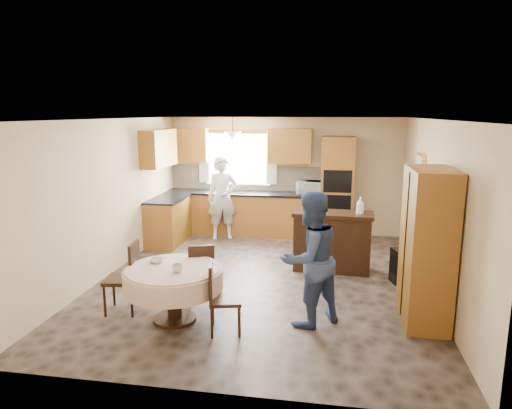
{
  "coord_description": "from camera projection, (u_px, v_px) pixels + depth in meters",
  "views": [
    {
      "loc": [
        1.03,
        -6.75,
        2.6
      ],
      "look_at": [
        -0.15,
        0.3,
        1.15
      ],
      "focal_mm": 32.0,
      "sensor_mm": 36.0,
      "label": 1
    }
  ],
  "objects": [
    {
      "name": "curtain_right",
      "position": [
        272.0,
        158.0,
        9.75
      ],
      "size": [
        0.22,
        0.02,
        1.15
      ],
      "primitive_type": "cube",
      "color": "white",
      "rests_on": "wall_back"
    },
    {
      "name": "dining_table",
      "position": [
        173.0,
        280.0,
        5.7
      ],
      "size": [
        1.24,
        1.24,
        0.7
      ],
      "color": "#311B0D",
      "rests_on": "floor"
    },
    {
      "name": "backsplash",
      "position": [
        245.0,
        178.0,
        10.0
      ],
      "size": [
        3.3,
        0.02,
        0.55
      ],
      "primitive_type": "cube",
      "color": "#C8B58D",
      "rests_on": "wall_back"
    },
    {
      "name": "chair_back",
      "position": [
        201.0,
        270.0,
        6.25
      ],
      "size": [
        0.48,
        0.48,
        0.85
      ],
      "rotation": [
        0.0,
        0.0,
        3.51
      ],
      "color": "#311B0D",
      "rests_on": "floor"
    },
    {
      "name": "curtain_left",
      "position": [
        204.0,
        156.0,
        9.99
      ],
      "size": [
        0.22,
        0.02,
        1.15
      ],
      "primitive_type": "cube",
      "color": "white",
      "rests_on": "wall_back"
    },
    {
      "name": "cup_table",
      "position": [
        177.0,
        268.0,
        5.51
      ],
      "size": [
        0.15,
        0.15,
        0.1
      ],
      "primitive_type": "imported",
      "rotation": [
        0.0,
        0.0,
        -0.2
      ],
      "color": "#B2B2B2",
      "rests_on": "dining_table"
    },
    {
      "name": "base_cab_left",
      "position": [
        168.0,
        221.0,
        9.21
      ],
      "size": [
        0.6,
        1.2,
        0.88
      ],
      "primitive_type": "cube",
      "color": "#B0662E",
      "rests_on": "floor"
    },
    {
      "name": "oven_upper",
      "position": [
        338.0,
        181.0,
        9.07
      ],
      "size": [
        0.56,
        0.01,
        0.45
      ],
      "primitive_type": "cube",
      "color": "black",
      "rests_on": "oven_tower"
    },
    {
      "name": "wall_cab_side",
      "position": [
        159.0,
        148.0,
        8.94
      ],
      "size": [
        0.33,
        1.2,
        0.72
      ],
      "primitive_type": "cube",
      "color": "#B07D2C",
      "rests_on": "wall_left"
    },
    {
      "name": "wall_cab_left",
      "position": [
        189.0,
        145.0,
        9.9
      ],
      "size": [
        0.85,
        0.33,
        0.72
      ],
      "primitive_type": "cube",
      "color": "#B07D2C",
      "rests_on": "wall_back"
    },
    {
      "name": "base_cab_back",
      "position": [
        242.0,
        214.0,
        9.86
      ],
      "size": [
        3.3,
        0.6,
        0.88
      ],
      "primitive_type": "cube",
      "color": "#B0662E",
      "rests_on": "floor"
    },
    {
      "name": "pendant",
      "position": [
        233.0,
        136.0,
        9.36
      ],
      "size": [
        0.36,
        0.36,
        0.18
      ],
      "primitive_type": "cone",
      "rotation": [
        3.14,
        0.0,
        0.0
      ],
      "color": "beige",
      "rests_on": "ceiling"
    },
    {
      "name": "bowl_sideboard",
      "position": [
        317.0,
        214.0,
        7.52
      ],
      "size": [
        0.23,
        0.23,
        0.06
      ],
      "primitive_type": "imported",
      "rotation": [
        0.0,
        0.0,
        0.04
      ],
      "color": "#B2B2B2",
      "rests_on": "sideboard"
    },
    {
      "name": "person_dining",
      "position": [
        310.0,
        259.0,
        5.57
      ],
      "size": [
        1.03,
        1.02,
        1.68
      ],
      "primitive_type": "imported",
      "rotation": [
        0.0,
        0.0,
        3.87
      ],
      "color": "#354673",
      "rests_on": "floor"
    },
    {
      "name": "bottle_sideboard",
      "position": [
        360.0,
        207.0,
        7.38
      ],
      "size": [
        0.15,
        0.15,
        0.33
      ],
      "primitive_type": "imported",
      "rotation": [
        0.0,
        0.0,
        0.17
      ],
      "color": "silver",
      "rests_on": "sideboard"
    },
    {
      "name": "wall_front",
      "position": [
        211.0,
        267.0,
        4.06
      ],
      "size": [
        5.0,
        0.02,
        2.5
      ],
      "primitive_type": "cube",
      "color": "#D0B385",
      "rests_on": "floor"
    },
    {
      "name": "wall_cab_right",
      "position": [
        290.0,
        146.0,
        9.54
      ],
      "size": [
        0.9,
        0.33,
        0.72
      ],
      "primitive_type": "cube",
      "color": "#B07D2C",
      "rests_on": "wall_back"
    },
    {
      "name": "oven_lower",
      "position": [
        337.0,
        206.0,
        9.16
      ],
      "size": [
        0.56,
        0.01,
        0.45
      ],
      "primitive_type": "cube",
      "color": "black",
      "rests_on": "oven_tower"
    },
    {
      "name": "microwave",
      "position": [
        309.0,
        188.0,
        9.46
      ],
      "size": [
        0.52,
        0.36,
        0.29
      ],
      "primitive_type": "imported",
      "rotation": [
        0.0,
        0.0,
        -0.01
      ],
      "color": "silver",
      "rests_on": "counter_back"
    },
    {
      "name": "chair_left",
      "position": [
        127.0,
        274.0,
        5.97
      ],
      "size": [
        0.46,
        0.46,
        0.95
      ],
      "rotation": [
        0.0,
        0.0,
        -1.43
      ],
      "color": "#311B0D",
      "rests_on": "floor"
    },
    {
      "name": "ceiling",
      "position": [
        263.0,
        119.0,
        6.71
      ],
      "size": [
        5.0,
        6.0,
        0.01
      ],
      "primitive_type": "cube",
      "color": "white",
      "rests_on": "wall_back"
    },
    {
      "name": "wall_right",
      "position": [
        434.0,
        208.0,
        6.55
      ],
      "size": [
        0.02,
        6.0,
        2.5
      ],
      "primitive_type": "cube",
      "color": "#D0B385",
      "rests_on": "floor"
    },
    {
      "name": "person_sink",
      "position": [
        222.0,
        198.0,
        9.45
      ],
      "size": [
        0.72,
        0.58,
        1.71
      ],
      "primitive_type": "imported",
      "rotation": [
        0.0,
        0.0,
        0.31
      ],
      "color": "silver",
      "rests_on": "floor"
    },
    {
      "name": "window",
      "position": [
        238.0,
        159.0,
        9.93
      ],
      "size": [
        1.4,
        0.03,
        1.1
      ],
      "primitive_type": "cube",
      "color": "white",
      "rests_on": "wall_back"
    },
    {
      "name": "oven_tower",
      "position": [
        337.0,
        188.0,
        9.41
      ],
      "size": [
        0.66,
        0.62,
        2.12
      ],
      "primitive_type": "cube",
      "color": "#B0662E",
      "rests_on": "floor"
    },
    {
      "name": "wall_left",
      "position": [
        110.0,
        197.0,
        7.36
      ],
      "size": [
        0.02,
        6.0,
        2.5
      ],
      "primitive_type": "cube",
      "color": "#D0B385",
      "rests_on": "floor"
    },
    {
      "name": "space_heater",
      "position": [
        405.0,
        266.0,
        7.05
      ],
      "size": [
        0.45,
        0.37,
        0.54
      ],
      "primitive_type": "cube",
      "rotation": [
        0.0,
        0.0,
        0.27
      ],
      "color": "black",
      "rests_on": "floor"
    },
    {
      "name": "counter_back",
      "position": [
        242.0,
        193.0,
        9.77
      ],
      "size": [
        3.3,
        0.64,
        0.04
      ],
      "primitive_type": "cube",
      "color": "black",
      "rests_on": "base_cab_back"
    },
    {
      "name": "floor",
      "position": [
        262.0,
        280.0,
        7.2
      ],
      "size": [
        5.0,
        6.0,
        0.01
      ],
      "primitive_type": "cube",
      "color": "brown",
      "rests_on": "ground"
    },
    {
      "name": "sideboard",
      "position": [
        332.0,
        243.0,
        7.58
      ],
      "size": [
        1.33,
        0.61,
        0.93
      ],
      "primitive_type": "cube",
      "rotation": [
        0.0,
        0.0,
        -0.06
      ],
      "color": "#311B0D",
      "rests_on": "floor"
    },
    {
      "name": "cupboard",
      "position": [
        427.0,
        247.0,
        5.63
      ],
      "size": [
        0.51,
        1.02,
        1.94
      ],
      "primitive_type": "cube",
      "color": "#B0662E",
      "rests_on": "floor"
    },
    {
      "name": "framed_picture",
      "position": [
        421.0,
        167.0,
        7.47
      ],
      "size": [
        0.06,
        0.55,
        0.45
      ],
      "color": "gold",
      "rests_on": "wall_right"
    },
    {
      "name": "chair_right",
      "position": [
        219.0,
        294.0,
        5.42
      ],
      "size": [
        0.45,
        0.45,
        0.87
      ],
      "rotation": [
        0.0,
        0.0,
        1.8
      ],
      "color": "#311B0D",
      "rests_on": "floor"
    },
    {
      "name": "wall_back",
      "position": [
        283.0,
        176.0,
        9.86
      ],
      "size": [
        5.0,
        0.02,
        2.5
      ],
      "primitive_type": "cube",
      "color": "#D0B385",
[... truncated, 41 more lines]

